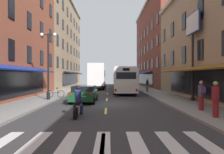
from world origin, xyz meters
The scene contains 16 objects.
ground_plane centered at (0.00, 0.00, -0.05)m, with size 34.80×80.00×0.10m, color #333335.
lane_centre_dashes centered at (0.00, -0.25, 0.00)m, with size 0.14×73.90×0.01m.
crosswalk_near centered at (0.00, -10.00, 0.00)m, with size 7.10×2.80×0.01m.
sidewalk_left centered at (-5.90, 0.00, 0.07)m, with size 3.00×80.00×0.14m, color gray.
sidewalk_right centered at (5.90, 0.00, 0.07)m, with size 3.00×80.00×0.14m, color gray.
billboard_sign centered at (7.05, 0.76, 5.59)m, with size 0.40×2.75×7.17m.
transit_bus centered at (2.08, 11.67, 1.67)m, with size 2.82×12.52×3.18m.
box_truck centered at (-1.69, 17.70, 2.06)m, with size 2.53×7.57×4.03m.
sedan_near centered at (-1.85, 1.03, 0.70)m, with size 2.06×4.36×1.36m.
sedan_mid centered at (-1.63, 29.85, 0.71)m, with size 1.99×4.72×1.38m.
motorcycle_rider centered at (-1.42, -5.47, 0.71)m, with size 0.62×2.07×1.66m.
bicycle_near centered at (-4.86, 3.64, 0.50)m, with size 1.71×0.48×0.91m.
pedestrian_near centered at (5.63, -4.27, 1.06)m, with size 0.36×0.50×1.74m.
pedestrian_mid centered at (5.22, 11.56, 1.00)m, with size 0.36×0.36×1.67m.
pedestrian_far centered at (5.43, -6.41, 1.05)m, with size 0.36×0.36×1.76m.
street_lamp_twin centered at (-4.99, 1.67, 3.28)m, with size 1.42×0.32×5.70m.
Camera 1 is at (0.21, -17.05, 2.17)m, focal length 35.11 mm.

